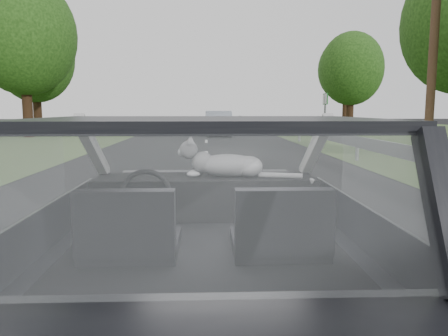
{
  "coord_description": "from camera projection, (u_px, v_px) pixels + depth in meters",
  "views": [
    {
      "loc": [
        0.01,
        -2.54,
        1.48
      ],
      "look_at": [
        0.13,
        0.51,
        1.08
      ],
      "focal_mm": 35.0,
      "sensor_mm": 36.0,
      "label": 1
    }
  ],
  "objects": [
    {
      "name": "tree_6",
      "position": [
        36.0,
        76.0,
        26.6
      ],
      "size": [
        6.11,
        6.11,
        7.09
      ],
      "primitive_type": null,
      "rotation": [
        0.0,
        0.0,
        -0.39
      ],
      "color": "black",
      "rests_on": "ground"
    },
    {
      "name": "tree_3",
      "position": [
        346.0,
        82.0,
        41.79
      ],
      "size": [
        6.07,
        6.07,
        8.17
      ],
      "primitive_type": null,
      "rotation": [
        0.0,
        0.0,
        -0.13
      ],
      "color": "black",
      "rests_on": "ground"
    },
    {
      "name": "steering_wheel",
      "position": [
        145.0,
        195.0,
        2.9
      ],
      "size": [
        0.36,
        0.36,
        0.04
      ],
      "primitive_type": "torus",
      "color": "black",
      "rests_on": "dashboard"
    },
    {
      "name": "guardrail",
      "position": [
        354.0,
        141.0,
        12.71
      ],
      "size": [
        0.05,
        90.0,
        0.32
      ],
      "primitive_type": "cube",
      "color": "#97999F",
      "rests_on": "ground"
    },
    {
      "name": "cat",
      "position": [
        228.0,
        164.0,
        3.16
      ],
      "size": [
        0.67,
        0.29,
        0.29
      ],
      "primitive_type": "ellipsoid",
      "rotation": [
        0.0,
        0.0,
        -0.15
      ],
      "color": "#969696",
      "rests_on": "dashboard"
    },
    {
      "name": "other_car",
      "position": [
        219.0,
        123.0,
        25.07
      ],
      "size": [
        1.76,
        4.34,
        1.42
      ],
      "primitive_type": "imported",
      "rotation": [
        0.0,
        0.0,
        0.01
      ],
      "color": "#9AA4B2",
      "rests_on": "ground"
    },
    {
      "name": "highway_sign",
      "position": [
        325.0,
        117.0,
        21.54
      ],
      "size": [
        0.13,
        0.92,
        2.29
      ],
      "primitive_type": "cube",
      "rotation": [
        0.0,
        0.0,
        -0.04
      ],
      "color": "#177021",
      "rests_on": "ground"
    },
    {
      "name": "driver_seat",
      "position": [
        129.0,
        226.0,
        2.29
      ],
      "size": [
        0.5,
        0.72,
        0.42
      ],
      "primitive_type": "cube",
      "color": "black",
      "rests_on": "subject_car"
    },
    {
      "name": "subject_car",
      "position": [
        205.0,
        237.0,
        2.61
      ],
      "size": [
        1.8,
        4.0,
        1.45
      ],
      "primitive_type": "cube",
      "color": "black",
      "rests_on": "ground"
    },
    {
      "name": "passenger_seat",
      "position": [
        280.0,
        224.0,
        2.32
      ],
      "size": [
        0.5,
        0.72,
        0.42
      ],
      "primitive_type": "cube",
      "color": "black",
      "rests_on": "subject_car"
    },
    {
      "name": "tree_2",
      "position": [
        351.0,
        83.0,
        29.99
      ],
      "size": [
        5.25,
        5.25,
        6.59
      ],
      "primitive_type": null,
      "rotation": [
        0.0,
        0.0,
        0.24
      ],
      "color": "black",
      "rests_on": "ground"
    },
    {
      "name": "tree_5",
      "position": [
        25.0,
        59.0,
        23.15
      ],
      "size": [
        6.27,
        6.27,
        8.3
      ],
      "primitive_type": null,
      "rotation": [
        0.0,
        0.0,
        0.16
      ],
      "color": "black",
      "rests_on": "ground"
    },
    {
      "name": "dashboard",
      "position": [
        206.0,
        196.0,
        3.22
      ],
      "size": [
        1.58,
        0.45,
        0.3
      ],
      "primitive_type": "cube",
      "color": "black",
      "rests_on": "subject_car"
    },
    {
      "name": "utility_pole",
      "position": [
        435.0,
        26.0,
        12.33
      ],
      "size": [
        0.3,
        0.3,
        7.67
      ],
      "primitive_type": "cylinder",
      "rotation": [
        0.0,
        0.0,
        -0.22
      ],
      "color": "#4F3C27",
      "rests_on": "ground"
    }
  ]
}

